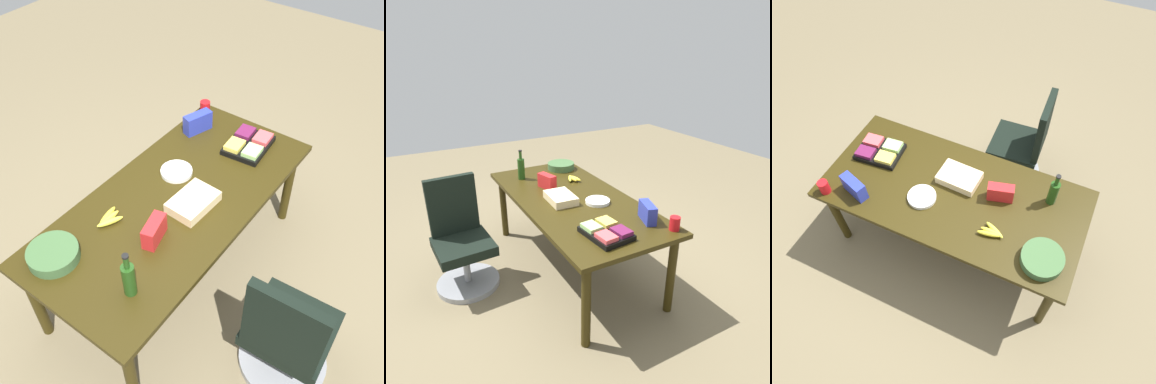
{
  "view_description": "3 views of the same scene",
  "coord_description": "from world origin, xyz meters",
  "views": [
    {
      "loc": [
        -1.61,
        -1.31,
        2.82
      ],
      "look_at": [
        0.09,
        -0.06,
        0.77
      ],
      "focal_mm": 42.09,
      "sensor_mm": 36.0,
      "label": 1
    },
    {
      "loc": [
        2.68,
        -1.41,
        2.08
      ],
      "look_at": [
        -0.02,
        0.06,
        0.79
      ],
      "focal_mm": 33.45,
      "sensor_mm": 36.0,
      "label": 2
    },
    {
      "loc": [
        -0.76,
        1.45,
        3.06
      ],
      "look_at": [
        -0.09,
        0.01,
        0.82
      ],
      "focal_mm": 34.18,
      "sensor_mm": 36.0,
      "label": 3
    }
  ],
  "objects": [
    {
      "name": "red_solo_cup",
      "position": [
        0.91,
        0.4,
        0.8
      ],
      "size": [
        0.1,
        0.1,
        0.11
      ],
      "primitive_type": "cylinder",
      "rotation": [
        0.0,
        0.0,
        0.24
      ],
      "color": "red",
      "rests_on": "conference_table"
    },
    {
      "name": "conference_table",
      "position": [
        0.0,
        0.0,
        0.67
      ],
      "size": [
        2.06,
        0.97,
        0.75
      ],
      "color": "#2F260B",
      "rests_on": "ground"
    },
    {
      "name": "fruit_platter",
      "position": [
        0.74,
        -0.11,
        0.78
      ],
      "size": [
        0.38,
        0.31,
        0.07
      ],
      "color": "black",
      "rests_on": "conference_table"
    },
    {
      "name": "chip_bag_blue",
      "position": [
        0.69,
        0.32,
        0.82
      ],
      "size": [
        0.23,
        0.15,
        0.15
      ],
      "primitive_type": "cube",
      "rotation": [
        0.0,
        0.0,
        -0.32
      ],
      "color": "#2A38AC",
      "rests_on": "conference_table"
    },
    {
      "name": "office_chair",
      "position": [
        -0.26,
        -1.0,
        0.38
      ],
      "size": [
        0.56,
        0.56,
        1.0
      ],
      "color": "gray",
      "rests_on": "ground"
    },
    {
      "name": "paper_plate_stack",
      "position": [
        0.2,
        0.15,
        0.76
      ],
      "size": [
        0.23,
        0.23,
        0.03
      ],
      "primitive_type": "cylinder",
      "rotation": [
        0.0,
        0.0,
        0.04
      ],
      "color": "white",
      "rests_on": "conference_table"
    },
    {
      "name": "salad_bowl",
      "position": [
        -0.8,
        0.27,
        0.78
      ],
      "size": [
        0.32,
        0.32,
        0.07
      ],
      "primitive_type": "cylinder",
      "rotation": [
        0.0,
        0.0,
        0.07
      ],
      "color": "#3D6236",
      "rests_on": "conference_table"
    },
    {
      "name": "sheet_cake",
      "position": [
        0.01,
        -0.13,
        0.78
      ],
      "size": [
        0.33,
        0.23,
        0.07
      ],
      "primitive_type": "cube",
      "rotation": [
        0.0,
        0.0,
        -0.04
      ],
      "color": "beige",
      "rests_on": "conference_table"
    },
    {
      "name": "banana_bunch",
      "position": [
        -0.4,
        0.21,
        0.77
      ],
      "size": [
        0.2,
        0.13,
        0.04
      ],
      "color": "yellow",
      "rests_on": "conference_table"
    },
    {
      "name": "wine_bottle",
      "position": [
        -0.71,
        -0.24,
        0.87
      ],
      "size": [
        0.09,
        0.09,
        0.31
      ],
      "color": "#1E4414",
      "rests_on": "conference_table"
    },
    {
      "name": "chip_bag_red",
      "position": [
        -0.34,
        -0.11,
        0.82
      ],
      "size": [
        0.21,
        0.13,
        0.14
      ],
      "primitive_type": "cube",
      "rotation": [
        0.0,
        0.0,
        0.27
      ],
      "color": "red",
      "rests_on": "conference_table"
    },
    {
      "name": "ground_plane",
      "position": [
        0.0,
        0.0,
        0.0
      ],
      "size": [
        10.0,
        10.0,
        0.0
      ],
      "primitive_type": "plane",
      "color": "#74674A"
    }
  ]
}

